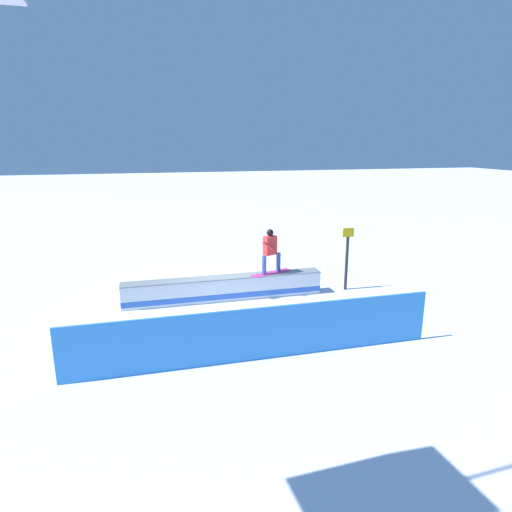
{
  "coord_description": "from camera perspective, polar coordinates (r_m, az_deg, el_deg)",
  "views": [
    {
      "loc": [
        2.38,
        12.99,
        4.89
      ],
      "look_at": [
        -0.78,
        1.0,
        1.64
      ],
      "focal_mm": 30.72,
      "sensor_mm": 36.0,
      "label": 1
    }
  ],
  "objects": [
    {
      "name": "ski_lift",
      "position": [
        6.51,
        26.13,
        26.01
      ],
      "size": [
        26.05,
        2.36,
        9.02
      ],
      "color": "slate",
      "rests_on": "ground_plane"
    },
    {
      "name": "grind_box",
      "position": [
        13.97,
        -4.13,
        -4.34
      ],
      "size": [
        6.35,
        0.55,
        0.76
      ],
      "color": "silver",
      "rests_on": "ground_plane"
    },
    {
      "name": "trail_marker",
      "position": [
        14.97,
        11.75,
        -0.14
      ],
      "size": [
        0.4,
        0.1,
        2.13
      ],
      "color": "#262628",
      "rests_on": "ground_plane"
    },
    {
      "name": "snowboarder",
      "position": [
        13.96,
        1.87,
        0.81
      ],
      "size": [
        1.48,
        0.81,
        1.45
      ],
      "color": "#C32F8C",
      "rests_on": "grind_box"
    },
    {
      "name": "safety_fence",
      "position": [
        10.14,
        0.24,
        -10.12
      ],
      "size": [
        8.63,
        0.07,
        1.27
      ],
      "primitive_type": "cube",
      "rotation": [
        0.0,
        0.0,
        0.0
      ],
      "color": "#3187E3",
      "rests_on": "ground_plane"
    },
    {
      "name": "ground_plane",
      "position": [
        14.09,
        -4.11,
        -5.66
      ],
      "size": [
        120.0,
        120.0,
        0.0
      ],
      "primitive_type": "plane",
      "color": "white"
    }
  ]
}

